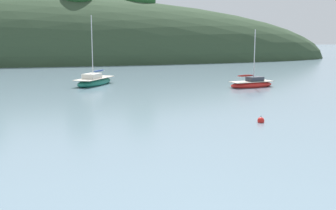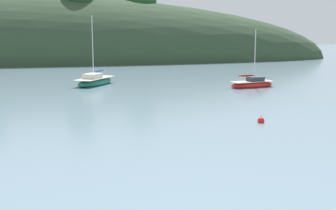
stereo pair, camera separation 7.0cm
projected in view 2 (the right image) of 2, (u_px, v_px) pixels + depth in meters
sailboat_grey_yawl at (252, 84)px, 44.93m from camera, size 5.42×2.96×6.23m
sailboat_orange_cutter at (95, 81)px, 46.80m from camera, size 5.11×6.67×7.79m
mooring_buoy_inner at (261, 121)px, 27.03m from camera, size 0.44×0.44×0.54m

